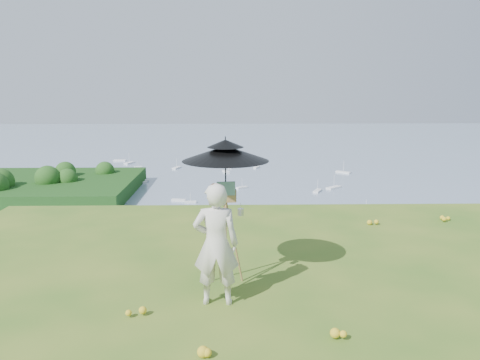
{
  "coord_description": "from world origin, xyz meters",
  "views": [
    {
      "loc": [
        -1.39,
        -4.59,
        2.99
      ],
      "look_at": [
        -1.2,
        4.51,
        1.15
      ],
      "focal_mm": 35.0,
      "sensor_mm": 36.0,
      "label": 1
    }
  ],
  "objects": [
    {
      "name": "bay_water",
      "position": [
        0.0,
        240.0,
        -34.0
      ],
      "size": [
        700.0,
        700.0,
        0.0
      ],
      "primitive_type": "plane",
      "color": "slate",
      "rests_on": "ground"
    },
    {
      "name": "painter",
      "position": [
        -1.59,
        1.51,
        0.86
      ],
      "size": [
        0.64,
        0.43,
        1.72
      ],
      "primitive_type": "imported",
      "rotation": [
        0.0,
        0.0,
        3.12
      ],
      "color": "beige",
      "rests_on": "ground"
    },
    {
      "name": "peninsula",
      "position": [
        -75.0,
        155.0,
        -29.0
      ],
      "size": [
        90.0,
        60.0,
        12.0
      ],
      "primitive_type": null,
      "color": "#173C10",
      "rests_on": "bay_water"
    },
    {
      "name": "harbor_town",
      "position": [
        0.0,
        75.0,
        -29.5
      ],
      "size": [
        110.0,
        22.0,
        5.0
      ],
      "primitive_type": null,
      "color": "silver",
      "rests_on": "shoreline_tier"
    },
    {
      "name": "sun_umbrella",
      "position": [
        -1.46,
        2.13,
        1.81
      ],
      "size": [
        1.36,
        1.36,
        0.94
      ],
      "primitive_type": null,
      "rotation": [
        0.0,
        0.0,
        -0.08
      ],
      "color": "black",
      "rests_on": "field_easel"
    },
    {
      "name": "wildflowers",
      "position": [
        0.0,
        0.25,
        0.06
      ],
      "size": [
        10.0,
        10.5,
        0.12
      ],
      "primitive_type": null,
      "color": "gold",
      "rests_on": "ground"
    },
    {
      "name": "field_easel",
      "position": [
        -1.46,
        2.1,
        0.81
      ],
      "size": [
        0.68,
        0.68,
        1.63
      ],
      "primitive_type": null,
      "rotation": [
        0.0,
        0.0,
        0.1
      ],
      "color": "olive",
      "rests_on": "ground"
    },
    {
      "name": "shoreline_tier",
      "position": [
        0.0,
        75.0,
        -36.0
      ],
      "size": [
        170.0,
        28.0,
        8.0
      ],
      "primitive_type": "cube",
      "color": "#746B5D",
      "rests_on": "bay_water"
    },
    {
      "name": "painter_cap",
      "position": [
        -1.59,
        1.51,
        1.67
      ],
      "size": [
        0.2,
        0.24,
        0.1
      ],
      "primitive_type": null,
      "rotation": [
        0.0,
        0.0,
        -0.12
      ],
      "color": "#BC6967",
      "rests_on": "painter"
    },
    {
      "name": "moored_boats",
      "position": [
        -12.5,
        161.0,
        -33.65
      ],
      "size": [
        140.0,
        140.0,
        0.7
      ],
      "primitive_type": null,
      "color": "white",
      "rests_on": "bay_water"
    },
    {
      "name": "slope_trees",
      "position": [
        0.0,
        35.0,
        -15.0
      ],
      "size": [
        110.0,
        50.0,
        6.0
      ],
      "primitive_type": null,
      "color": "#174314",
      "rests_on": "forest_slope"
    }
  ]
}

